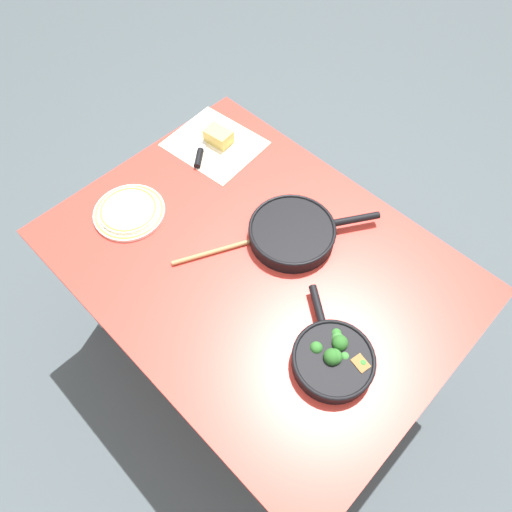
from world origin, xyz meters
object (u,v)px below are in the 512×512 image
Objects in this scene: skillet_broccoli at (333,359)px; grater_knife at (201,149)px; skillet_eggs at (293,232)px; dinner_plate_stack at (129,211)px; cheese_block at (218,137)px; wooden_spoon at (245,243)px.

skillet_broccoli is 1.39× the size of grater_knife.
skillet_broccoli is at bearing -148.04° from grater_knife.
skillet_eggs is 1.64× the size of dinner_plate_stack.
skillet_broccoli is 0.92m from grater_knife.
cheese_block reaches higher than grater_knife.
grater_knife reaches higher than wooden_spoon.
wooden_spoon is at bearing 177.03° from skillet_eggs.
grater_knife is at bearing -82.19° from dinner_plate_stack.
wooden_spoon is at bearing -153.01° from grater_knife.
skillet_broccoli is 0.84× the size of wooden_spoon.
skillet_broccoli is at bearing -174.62° from dinner_plate_stack.
dinner_plate_stack is at bearing 148.25° from grater_knife.
cheese_block is at bearing 83.64° from wooden_spoon.
cheese_block is at bearing 12.73° from skillet_broccoli.
skillet_broccoli is 0.94m from cheese_block.
skillet_eggs is (0.36, -0.24, -0.00)m from skillet_broccoli.
cheese_block is 0.45m from dinner_plate_stack.
skillet_eggs is 0.16m from wooden_spoon.
skillet_eggs is 0.51m from grater_knife.
grater_knife is at bearing 92.80° from wooden_spoon.
dinner_plate_stack is at bearing 41.38° from skillet_broccoli.
dinner_plate_stack is (0.82, 0.08, -0.02)m from skillet_broccoli.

